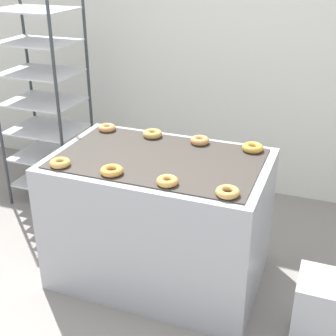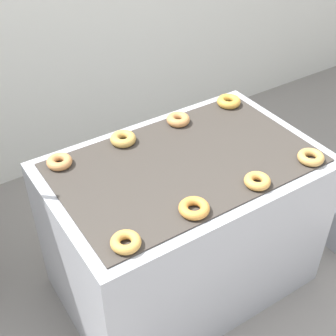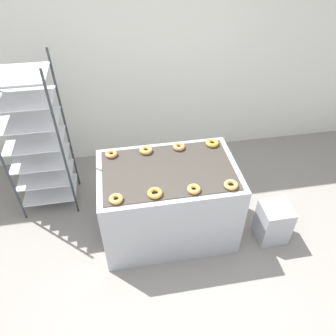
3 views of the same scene
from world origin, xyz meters
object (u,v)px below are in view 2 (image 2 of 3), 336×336
at_px(donut_near_left, 126,242).
at_px(donut_far_midleft, 123,139).
at_px(donut_far_left, 59,162).
at_px(donut_near_midleft, 194,208).
at_px(donut_near_right, 311,157).
at_px(fryer_machine, 184,227).
at_px(donut_far_midright, 178,119).
at_px(donut_near_midright, 257,181).
at_px(donut_far_right, 229,101).

relative_size(donut_near_left, donut_far_midleft, 0.93).
relative_size(donut_near_left, donut_far_left, 1.01).
bearing_deg(donut_near_midleft, donut_near_right, -1.08).
distance_m(fryer_machine, donut_far_midright, 0.57).
height_order(fryer_machine, donut_near_left, donut_near_left).
height_order(donut_near_left, donut_far_midleft, donut_far_midleft).
xyz_separation_m(fryer_machine, donut_far_left, (-0.51, 0.30, 0.45)).
bearing_deg(donut_far_midright, donut_far_midleft, -179.94).
distance_m(donut_near_left, donut_far_left, 0.61).
relative_size(donut_far_midleft, donut_far_midright, 1.05).
bearing_deg(donut_near_midleft, donut_near_left, -177.89).
xyz_separation_m(donut_near_right, donut_far_midleft, (-0.67, 0.61, 0.00)).
bearing_deg(donut_near_midleft, donut_near_midright, -1.53).
bearing_deg(donut_far_midleft, donut_far_midright, 0.06).
bearing_deg(donut_near_midleft, donut_far_midleft, 90.35).
xyz_separation_m(donut_near_midleft, donut_near_midright, (0.33, -0.01, 0.00)).
bearing_deg(fryer_machine, donut_far_midleft, 119.29).
bearing_deg(donut_far_midleft, donut_near_midright, -60.90).
xyz_separation_m(fryer_machine, donut_near_right, (0.50, -0.31, 0.45)).
bearing_deg(donut_near_midleft, donut_far_left, 119.71).
height_order(donut_far_left, donut_far_right, donut_far_right).
bearing_deg(donut_near_left, fryer_machine, 32.40).
bearing_deg(fryer_machine, donut_far_right, 31.13).
xyz_separation_m(donut_near_midleft, donut_far_midleft, (-0.00, 0.60, 0.00)).
height_order(donut_far_left, donut_far_midleft, donut_far_midleft).
xyz_separation_m(donut_near_midleft, donut_far_midright, (0.33, 0.60, 0.00)).
height_order(donut_near_left, donut_far_right, donut_far_right).
distance_m(fryer_machine, donut_near_midleft, 0.56).
bearing_deg(donut_far_left, donut_far_right, 0.34).
bearing_deg(donut_far_right, donut_far_left, -179.66).
relative_size(donut_near_right, donut_far_left, 1.05).
distance_m(donut_near_left, donut_far_right, 1.17).
bearing_deg(donut_far_left, donut_near_right, -31.24).
bearing_deg(donut_near_midright, donut_near_midleft, 178.47).
bearing_deg(donut_far_right, donut_far_midright, -179.42).
bearing_deg(donut_near_midright, fryer_machine, 118.92).
height_order(donut_near_right, donut_far_midright, donut_far_midright).
xyz_separation_m(donut_near_left, donut_far_right, (0.99, 0.62, 0.00)).
height_order(fryer_machine, donut_far_right, donut_far_right).
bearing_deg(donut_near_left, donut_far_midleft, 62.17).
xyz_separation_m(donut_far_left, donut_far_midright, (0.67, 0.00, 0.00)).
bearing_deg(donut_far_midleft, fryer_machine, -60.71).
height_order(donut_near_midright, donut_far_midright, donut_far_midright).
relative_size(donut_near_midleft, donut_far_midleft, 1.01).
distance_m(donut_near_left, donut_far_midleft, 0.69).
distance_m(fryer_machine, donut_far_left, 0.74).
distance_m(donut_far_midleft, donut_far_right, 0.67).
relative_size(fryer_machine, donut_near_midleft, 10.06).
bearing_deg(donut_near_left, donut_far_left, 91.34).
relative_size(donut_far_midright, donut_far_right, 0.93).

